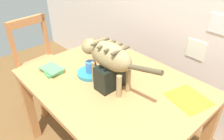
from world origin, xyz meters
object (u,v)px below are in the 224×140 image
Objects in this scene: coffee_mug at (91,67)px; book_stack at (52,70)px; cat at (108,56)px; wicker_basket at (108,52)px; saucer_bowl at (91,73)px; magazine at (188,99)px; wooden_chair_near at (41,64)px; toaster at (110,77)px; dining_table at (112,91)px.

coffee_mug is 0.32m from book_stack.
wicker_basket is at bearing 46.52° from cat.
saucer_bowl is 0.72m from magazine.
saucer_bowl is 0.90m from wooden_chair_near.
magazine is 0.26× the size of wooden_chair_near.
saucer_bowl is 0.32m from wicker_basket.
saucer_bowl is at bearing 86.82° from wooden_chair_near.
saucer_bowl is (-0.19, -0.01, -0.22)m from cat.
book_stack is (-0.24, -0.20, -0.05)m from coffee_mug.
cat is 3.16× the size of saucer_bowl.
magazine is 1.58m from wooden_chair_near.
book_stack is (-0.90, -0.49, 0.01)m from magazine.
wooden_chair_near reaches higher than wicker_basket.
toaster is at bearing 86.47° from wooden_chair_near.
wooden_chair_near is at bearing 164.43° from book_stack.
coffee_mug reaches higher than dining_table.
toaster reaches higher than book_stack.
cat is at bearing 2.96° from saucer_bowl.
wooden_chair_near is at bearing -154.45° from magazine.
wooden_chair_near reaches higher than dining_table.
toaster is 0.21× the size of wooden_chair_near.
coffee_mug is at bearing -162.98° from dining_table.
cat is 1.16m from wooden_chair_near.
magazine reaches higher than dining_table.
coffee_mug is 0.59× the size of book_stack.
wooden_chair_near is (-1.04, -0.08, -0.19)m from dining_table.
saucer_bowl is at bearing -64.63° from wicker_basket.
saucer_bowl is at bearing 180.00° from coffee_mug.
dining_table is 0.54m from magazine.
book_stack is at bearing -140.36° from coffee_mug.
toaster is at bearing 0.34° from coffee_mug.
toaster is at bearing -133.53° from magazine.
saucer_bowl is 0.06m from coffee_mug.
magazine is at bearing 28.49° from book_stack.
dining_table is 5.32× the size of magazine.
coffee_mug is at bearing 90.06° from cat.
magazine is 0.54m from toaster.
saucer_bowl is at bearing -142.84° from magazine.
wooden_chair_near is at bearing -177.93° from saucer_bowl.
wooden_chair_near is at bearing 89.28° from cat.
book_stack reaches higher than magazine.
magazine is 1.22× the size of book_stack.
cat is 5.58× the size of coffee_mug.
dining_table is 0.50m from book_stack.
toaster reaches higher than coffee_mug.
magazine is at bearing 32.78° from toaster.
magazine is at bearing 23.60° from coffee_mug.
coffee_mug reaches higher than wicker_basket.
cat is 0.15m from toaster.
wooden_chair_near is at bearing -177.94° from coffee_mug.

